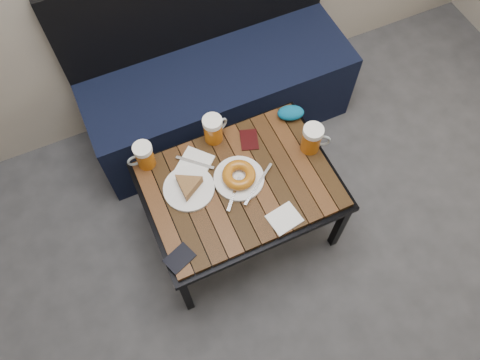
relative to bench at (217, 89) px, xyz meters
name	(u,v)px	position (x,y,z in m)	size (l,w,h in m)	color
room_shell	(427,99)	(-0.16, -1.26, 1.48)	(4.00, 4.00, 4.00)	gray
bench	(217,89)	(0.00, 0.00, 0.00)	(1.40, 0.50, 0.95)	black
cafe_table	(240,188)	(-0.17, -0.67, 0.16)	(0.84, 0.62, 0.47)	black
beer_mug_left	(144,156)	(-0.50, -0.41, 0.27)	(0.12, 0.08, 0.13)	#B0570E
beer_mug_centre	(213,129)	(-0.18, -0.41, 0.27)	(0.14, 0.11, 0.14)	#B0570E
beer_mug_right	(312,139)	(0.19, -0.63, 0.27)	(0.14, 0.12, 0.14)	#B0570E
plate_pie	(189,187)	(-0.38, -0.60, 0.22)	(0.22, 0.22, 0.06)	white
plate_bagel	(239,177)	(-0.17, -0.65, 0.22)	(0.27, 0.24, 0.06)	white
napkin_left	(195,163)	(-0.31, -0.50, 0.20)	(0.19, 0.19, 0.01)	white
napkin_right	(284,219)	(-0.07, -0.90, 0.20)	(0.14, 0.13, 0.01)	white
passport_navy	(179,258)	(-0.53, -0.88, 0.20)	(0.08, 0.11, 0.01)	black
passport_burgundy	(249,140)	(-0.04, -0.48, 0.20)	(0.08, 0.11, 0.01)	black
knit_pouch	(291,113)	(0.19, -0.44, 0.23)	(0.12, 0.08, 0.05)	#05498A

